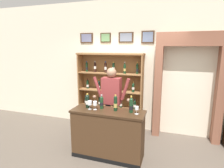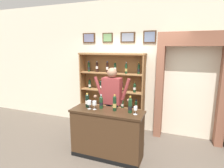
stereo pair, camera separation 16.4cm
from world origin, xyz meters
name	(u,v)px [view 1 (the left image)]	position (x,y,z in m)	size (l,w,h in m)	color
ground_plane	(115,157)	(0.00, 0.00, -0.01)	(14.00, 14.00, 0.02)	brown
back_wall	(133,66)	(0.00, 1.55, 1.66)	(12.00, 0.19, 3.33)	beige
wine_shelf	(110,90)	(-0.54, 1.32, 1.05)	(1.75, 0.33, 2.01)	olive
archway_doorway	(188,79)	(1.35, 1.42, 1.41)	(1.50, 0.45, 2.48)	brown
tasting_counter	(108,134)	(-0.14, 0.00, 0.48)	(1.42, 0.50, 0.96)	#422B19
shopkeeper	(112,97)	(-0.27, 0.60, 1.07)	(0.88, 0.22, 1.72)	#2D3347
tasting_bottle_super_tuscan	(88,101)	(-0.58, 0.04, 1.10)	(0.08, 0.08, 0.29)	black
tasting_bottle_bianco	(102,102)	(-0.30, 0.08, 1.09)	(0.07, 0.07, 0.28)	#19381E
tasting_bottle_vin_santo	(116,103)	(0.00, 0.04, 1.11)	(0.07, 0.07, 0.32)	black
tasting_bottle_brunello	(131,105)	(0.30, 0.04, 1.10)	(0.07, 0.07, 0.32)	#19381E
wine_glass_right	(95,104)	(-0.39, -0.02, 1.08)	(0.08, 0.08, 0.17)	silver
wine_glass_left	(137,109)	(0.42, -0.01, 1.06)	(0.07, 0.07, 0.14)	silver
wine_glass_center	(90,103)	(-0.50, -0.04, 1.08)	(0.08, 0.08, 0.17)	silver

